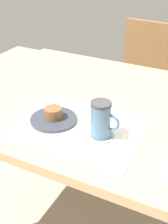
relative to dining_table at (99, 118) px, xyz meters
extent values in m
cylinder|color=tan|center=(-0.52, 0.40, -0.32)|extent=(0.05, 0.05, 0.72)
cube|color=tan|center=(0.00, 0.00, 0.06)|extent=(1.14, 0.90, 0.04)
cylinder|color=brown|center=(0.12, 0.53, -0.47)|extent=(0.04, 0.04, 0.41)
cylinder|color=brown|center=(-0.23, 0.55, -0.47)|extent=(0.04, 0.04, 0.41)
cylinder|color=brown|center=(0.14, 0.88, -0.47)|extent=(0.04, 0.04, 0.41)
cylinder|color=brown|center=(-0.21, 0.90, -0.47)|extent=(0.04, 0.04, 0.41)
cube|color=brown|center=(-0.05, 0.72, -0.24)|extent=(0.45, 0.45, 0.04)
cube|color=brown|center=(-0.03, 0.91, -0.02)|extent=(0.39, 0.06, 0.42)
cube|color=white|center=(0.02, -0.22, 0.08)|extent=(0.45, 0.34, 0.00)
cylinder|color=#333842|center=(-0.09, -0.22, 0.09)|extent=(0.17, 0.17, 0.01)
cylinder|color=brown|center=(-0.09, -0.22, 0.12)|extent=(0.06, 0.06, 0.04)
cylinder|color=#99999E|center=(0.10, -0.23, 0.09)|extent=(0.10, 0.10, 0.00)
cylinder|color=slate|center=(0.10, -0.23, 0.15)|extent=(0.07, 0.07, 0.12)
cylinder|color=#3D3D42|center=(0.10, -0.23, 0.21)|extent=(0.07, 0.07, 0.01)
torus|color=slate|center=(0.14, -0.23, 0.15)|extent=(0.06, 0.01, 0.06)
camera|label=1|loc=(0.45, -1.04, 0.70)|focal=50.00mm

